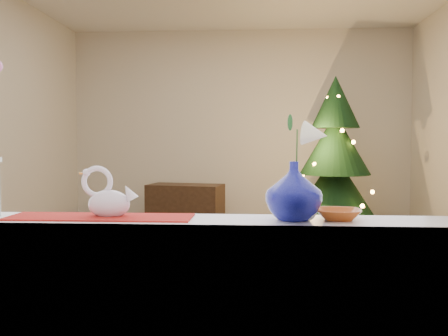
{
  "coord_description": "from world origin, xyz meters",
  "views": [
    {
      "loc": [
        0.21,
        -4.22,
        1.21
      ],
      "look_at": [
        0.03,
        -1.4,
        1.06
      ],
      "focal_mm": 40.0,
      "sensor_mm": 36.0,
      "label": 1
    }
  ],
  "objects_px": {
    "swan": "(109,193)",
    "paperweight": "(307,211)",
    "xmas_tree": "(335,161)",
    "side_table": "(186,211)",
    "blue_vase": "(294,186)",
    "amber_dish": "(338,215)"
  },
  "relations": [
    {
      "from": "paperweight",
      "to": "xmas_tree",
      "type": "bearing_deg",
      "value": 79.78
    },
    {
      "from": "blue_vase",
      "to": "amber_dish",
      "type": "height_order",
      "value": "blue_vase"
    },
    {
      "from": "swan",
      "to": "blue_vase",
      "type": "xyz_separation_m",
      "value": [
        0.7,
        -0.02,
        0.03
      ]
    },
    {
      "from": "side_table",
      "to": "amber_dish",
      "type": "bearing_deg",
      "value": -63.37
    },
    {
      "from": "swan",
      "to": "xmas_tree",
      "type": "distance_m",
      "value": 4.26
    },
    {
      "from": "paperweight",
      "to": "side_table",
      "type": "distance_m",
      "value": 4.49
    },
    {
      "from": "paperweight",
      "to": "side_table",
      "type": "height_order",
      "value": "paperweight"
    },
    {
      "from": "blue_vase",
      "to": "xmas_tree",
      "type": "bearing_deg",
      "value": 79.1
    },
    {
      "from": "amber_dish",
      "to": "side_table",
      "type": "bearing_deg",
      "value": 105.39
    },
    {
      "from": "swan",
      "to": "xmas_tree",
      "type": "relative_size",
      "value": 0.11
    },
    {
      "from": "paperweight",
      "to": "swan",
      "type": "bearing_deg",
      "value": 176.72
    },
    {
      "from": "amber_dish",
      "to": "side_table",
      "type": "distance_m",
      "value": 4.49
    },
    {
      "from": "xmas_tree",
      "to": "side_table",
      "type": "xyz_separation_m",
      "value": [
        -1.79,
        0.28,
        -0.65
      ]
    },
    {
      "from": "swan",
      "to": "paperweight",
      "type": "relative_size",
      "value": 3.07
    },
    {
      "from": "blue_vase",
      "to": "side_table",
      "type": "bearing_deg",
      "value": 103.3
    },
    {
      "from": "swan",
      "to": "paperweight",
      "type": "height_order",
      "value": "swan"
    },
    {
      "from": "amber_dish",
      "to": "xmas_tree",
      "type": "relative_size",
      "value": 0.07
    },
    {
      "from": "blue_vase",
      "to": "xmas_tree",
      "type": "height_order",
      "value": "xmas_tree"
    },
    {
      "from": "paperweight",
      "to": "side_table",
      "type": "bearing_deg",
      "value": 103.82
    },
    {
      "from": "swan",
      "to": "paperweight",
      "type": "distance_m",
      "value": 0.75
    },
    {
      "from": "xmas_tree",
      "to": "swan",
      "type": "bearing_deg",
      "value": -110.23
    },
    {
      "from": "paperweight",
      "to": "amber_dish",
      "type": "xyz_separation_m",
      "value": [
        0.12,
        0.03,
        -0.02
      ]
    }
  ]
}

